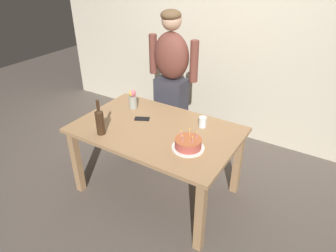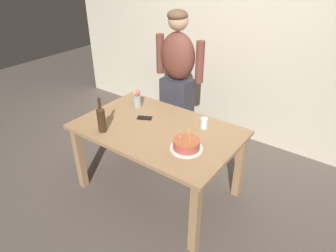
{
  "view_description": "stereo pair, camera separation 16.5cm",
  "coord_description": "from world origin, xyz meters",
  "px_view_note": "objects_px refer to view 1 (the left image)",
  "views": [
    {
      "loc": [
        1.35,
        -1.97,
        2.13
      ],
      "look_at": [
        0.16,
        -0.05,
        0.84
      ],
      "focal_mm": 32.04,
      "sensor_mm": 36.0,
      "label": 1
    },
    {
      "loc": [
        1.49,
        -1.87,
        2.13
      ],
      "look_at": [
        0.16,
        -0.05,
        0.84
      ],
      "focal_mm": 32.04,
      "sensor_mm": 36.0,
      "label": 2
    }
  ],
  "objects_px": {
    "water_glass_near": "(203,122)",
    "wine_bottle": "(100,121)",
    "birthday_cake": "(188,144)",
    "flower_vase": "(133,99)",
    "cell_phone": "(142,119)",
    "person_man_bearded": "(171,83)"
  },
  "relations": [
    {
      "from": "cell_phone",
      "to": "person_man_bearded",
      "type": "height_order",
      "value": "person_man_bearded"
    },
    {
      "from": "birthday_cake",
      "to": "flower_vase",
      "type": "distance_m",
      "value": 0.92
    },
    {
      "from": "birthday_cake",
      "to": "person_man_bearded",
      "type": "distance_m",
      "value": 1.13
    },
    {
      "from": "birthday_cake",
      "to": "water_glass_near",
      "type": "distance_m",
      "value": 0.39
    },
    {
      "from": "birthday_cake",
      "to": "person_man_bearded",
      "type": "bearing_deg",
      "value": 128.34
    },
    {
      "from": "birthday_cake",
      "to": "cell_phone",
      "type": "bearing_deg",
      "value": 161.44
    },
    {
      "from": "birthday_cake",
      "to": "person_man_bearded",
      "type": "height_order",
      "value": "person_man_bearded"
    },
    {
      "from": "cell_phone",
      "to": "water_glass_near",
      "type": "bearing_deg",
      "value": -9.23
    },
    {
      "from": "birthday_cake",
      "to": "wine_bottle",
      "type": "xyz_separation_m",
      "value": [
        -0.77,
        -0.2,
        0.09
      ]
    },
    {
      "from": "water_glass_near",
      "to": "flower_vase",
      "type": "bearing_deg",
      "value": -178.01
    },
    {
      "from": "water_glass_near",
      "to": "person_man_bearded",
      "type": "bearing_deg",
      "value": 142.2
    },
    {
      "from": "water_glass_near",
      "to": "wine_bottle",
      "type": "bearing_deg",
      "value": -140.31
    },
    {
      "from": "cell_phone",
      "to": "person_man_bearded",
      "type": "relative_size",
      "value": 0.09
    },
    {
      "from": "water_glass_near",
      "to": "wine_bottle",
      "type": "distance_m",
      "value": 0.93
    },
    {
      "from": "wine_bottle",
      "to": "person_man_bearded",
      "type": "bearing_deg",
      "value": 86.24
    },
    {
      "from": "wine_bottle",
      "to": "person_man_bearded",
      "type": "height_order",
      "value": "person_man_bearded"
    },
    {
      "from": "water_glass_near",
      "to": "person_man_bearded",
      "type": "xyz_separation_m",
      "value": [
        -0.64,
        0.5,
        0.08
      ]
    },
    {
      "from": "cell_phone",
      "to": "wine_bottle",
      "type": "bearing_deg",
      "value": -136.94
    },
    {
      "from": "person_man_bearded",
      "to": "water_glass_near",
      "type": "bearing_deg",
      "value": 142.2
    },
    {
      "from": "water_glass_near",
      "to": "flower_vase",
      "type": "height_order",
      "value": "flower_vase"
    },
    {
      "from": "water_glass_near",
      "to": "birthday_cake",
      "type": "bearing_deg",
      "value": -81.3
    },
    {
      "from": "water_glass_near",
      "to": "flower_vase",
      "type": "distance_m",
      "value": 0.79
    }
  ]
}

